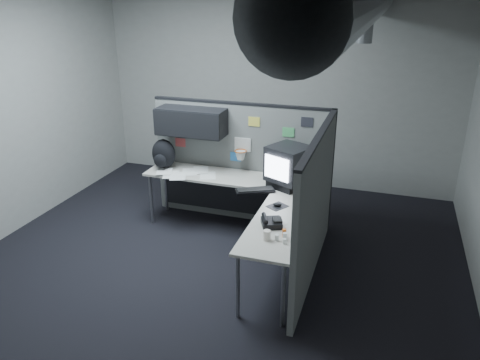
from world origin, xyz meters
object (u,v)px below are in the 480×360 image
(phone, at_px, (271,222))
(monitor, at_px, (289,166))
(desk, at_px, (244,195))
(backpack, at_px, (163,154))
(keyboard, at_px, (255,190))

(phone, bearing_deg, monitor, 80.67)
(monitor, xyz_separation_m, phone, (0.07, -1.08, -0.22))
(desk, relative_size, backpack, 5.77)
(keyboard, distance_m, backpack, 1.46)
(monitor, bearing_deg, phone, -106.20)
(keyboard, relative_size, phone, 1.76)
(monitor, xyz_separation_m, backpack, (-1.72, 0.09, -0.07))
(monitor, height_order, backpack, monitor)
(monitor, distance_m, keyboard, 0.51)
(monitor, relative_size, backpack, 1.47)
(monitor, distance_m, backpack, 1.73)
(desk, xyz_separation_m, monitor, (0.51, 0.19, 0.38))
(keyboard, xyz_separation_m, backpack, (-1.39, 0.39, 0.18))
(desk, xyz_separation_m, backpack, (-1.22, 0.28, 0.31))
(keyboard, bearing_deg, phone, -46.22)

